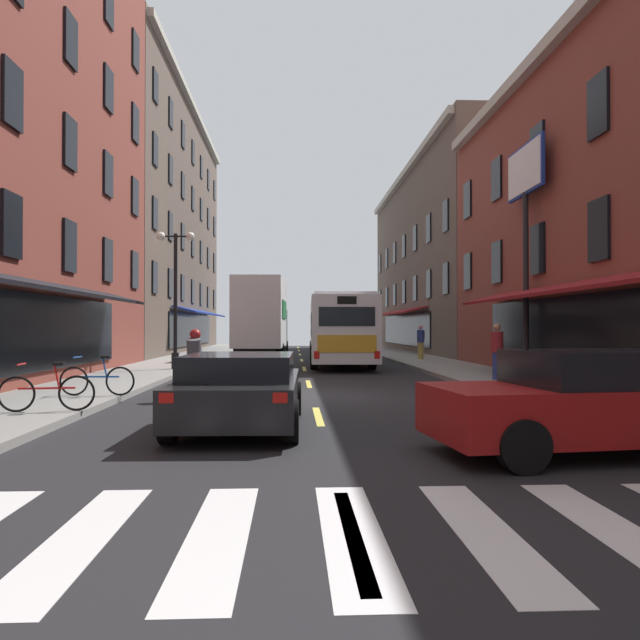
% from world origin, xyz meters
% --- Properties ---
extents(ground_plane, '(34.80, 80.00, 0.10)m').
position_xyz_m(ground_plane, '(0.00, 0.00, -0.05)').
color(ground_plane, black).
extents(lane_centre_dashes, '(0.14, 73.90, 0.01)m').
position_xyz_m(lane_centre_dashes, '(0.00, -0.25, 0.00)').
color(lane_centre_dashes, '#DBCC4C').
rests_on(lane_centre_dashes, ground).
extents(crosswalk_near, '(7.10, 2.80, 0.01)m').
position_xyz_m(crosswalk_near, '(0.00, -10.00, 0.00)').
color(crosswalk_near, silver).
rests_on(crosswalk_near, ground).
extents(sidewalk_left, '(3.00, 80.00, 0.14)m').
position_xyz_m(sidewalk_left, '(-5.90, 0.00, 0.07)').
color(sidewalk_left, gray).
rests_on(sidewalk_left, ground).
extents(sidewalk_right, '(3.00, 80.00, 0.14)m').
position_xyz_m(sidewalk_right, '(5.90, 0.00, 0.07)').
color(sidewalk_right, gray).
rests_on(sidewalk_right, ground).
extents(billboard_sign, '(0.40, 2.79, 7.47)m').
position_xyz_m(billboard_sign, '(7.05, 4.02, 5.83)').
color(billboard_sign, black).
rests_on(billboard_sign, sidewalk_right).
extents(transit_bus, '(2.87, 11.26, 3.05)m').
position_xyz_m(transit_bus, '(1.64, 12.29, 1.60)').
color(transit_bus, silver).
rests_on(transit_bus, ground).
extents(box_truck, '(2.70, 8.33, 4.17)m').
position_xyz_m(box_truck, '(-2.09, 16.91, 2.14)').
color(box_truck, black).
rests_on(box_truck, ground).
extents(sedan_near, '(2.10, 4.32, 1.25)m').
position_xyz_m(sedan_near, '(-1.36, -4.75, 0.65)').
color(sedan_near, black).
rests_on(sedan_near, ground).
extents(sedan_mid, '(4.66, 2.38, 1.39)m').
position_xyz_m(sedan_mid, '(3.64, -7.06, 0.71)').
color(sedan_mid, maroon).
rests_on(sedan_mid, ground).
extents(motorcycle_rider, '(0.62, 2.07, 1.66)m').
position_xyz_m(motorcycle_rider, '(-2.78, -0.72, 0.71)').
color(motorcycle_rider, black).
rests_on(motorcycle_rider, ground).
extents(bicycle_near, '(1.71, 0.48, 0.91)m').
position_xyz_m(bicycle_near, '(-5.03, -3.62, 0.50)').
color(bicycle_near, black).
rests_on(bicycle_near, sidewalk_left).
extents(bicycle_mid, '(1.71, 0.48, 0.91)m').
position_xyz_m(bicycle_mid, '(-4.94, -1.05, 0.50)').
color(bicycle_mid, black).
rests_on(bicycle_mid, sidewalk_left).
extents(pedestrian_near, '(0.43, 0.53, 1.68)m').
position_xyz_m(pedestrian_near, '(5.84, 14.26, 1.03)').
color(pedestrian_near, '#B29947').
rests_on(pedestrian_near, sidewalk_right).
extents(pedestrian_mid, '(0.36, 0.36, 1.67)m').
position_xyz_m(pedestrian_mid, '(5.63, 2.69, 1.00)').
color(pedestrian_mid, navy).
rests_on(pedestrian_mid, sidewalk_right).
extents(street_lamp_twin, '(1.42, 0.32, 5.15)m').
position_xyz_m(street_lamp_twin, '(-4.89, 7.78, 3.00)').
color(street_lamp_twin, black).
rests_on(street_lamp_twin, sidewalk_left).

